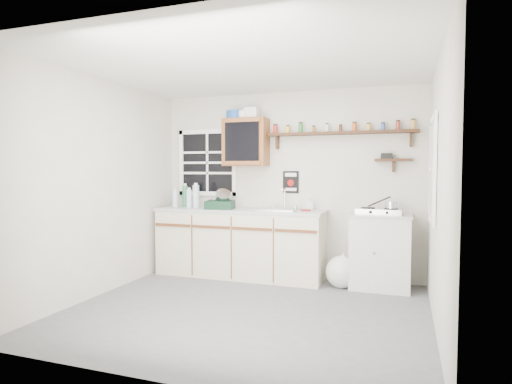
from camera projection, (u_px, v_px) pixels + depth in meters
room at (247, 189)px, 4.34m from camera, size 3.64×3.24×2.54m
main_cabinet at (240, 242)px, 5.80m from camera, size 2.31×0.63×0.92m
right_cabinet at (380, 251)px, 5.22m from camera, size 0.73×0.57×0.91m
sink at (278, 209)px, 5.60m from camera, size 0.52×0.44×0.29m
upper_cabinet at (246, 142)px, 5.85m from camera, size 0.60×0.32×0.65m
upper_cabinet_clutter at (241, 114)px, 5.86m from camera, size 0.46×0.24×0.14m
spice_shelf at (340, 132)px, 5.49m from camera, size 1.91×0.18×0.35m
secondary_shelf at (391, 159)px, 5.31m from camera, size 0.45×0.16×0.24m
warning_sign at (291, 182)px, 5.82m from camera, size 0.22×0.02×0.30m
window_back at (208, 163)px, 6.22m from camera, size 0.93×0.03×0.98m
window_right at (433, 170)px, 4.26m from camera, size 0.03×0.78×1.08m
water_bottles at (188, 197)px, 6.02m from camera, size 0.39×0.17×0.34m
dish_rack at (221, 202)px, 5.75m from camera, size 0.41×0.34×0.28m
soap_bottle at (310, 204)px, 5.57m from camera, size 0.10×0.10×0.18m
rag at (306, 210)px, 5.48m from camera, size 0.15×0.14×0.02m
hotplate at (379, 211)px, 5.18m from camera, size 0.56×0.34×0.08m
saucepan at (391, 205)px, 5.14m from camera, size 0.35×0.20×0.15m
trash_bag at (341, 272)px, 5.25m from camera, size 0.40×0.36×0.46m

